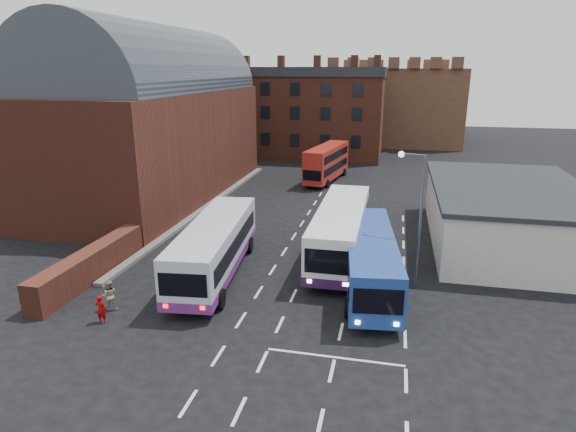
% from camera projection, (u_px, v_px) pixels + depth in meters
% --- Properties ---
extents(ground, '(180.00, 180.00, 0.00)m').
position_uv_depth(ground, '(246.00, 312.00, 24.75)').
color(ground, black).
extents(railway_station, '(12.00, 28.00, 16.00)m').
position_uv_depth(railway_station, '(153.00, 117.00, 45.32)').
color(railway_station, '#602B1E').
rests_on(railway_station, ground).
extents(forecourt_wall, '(1.20, 10.00, 1.80)m').
position_uv_depth(forecourt_wall, '(91.00, 265.00, 28.47)').
color(forecourt_wall, '#602B1E').
rests_on(forecourt_wall, ground).
extents(cream_building, '(10.40, 16.40, 4.25)m').
position_uv_depth(cream_building, '(507.00, 214.00, 34.05)').
color(cream_building, beige).
rests_on(cream_building, ground).
extents(brick_terrace, '(22.00, 10.00, 11.00)m').
position_uv_depth(brick_terrace, '(302.00, 117.00, 67.29)').
color(brick_terrace, brown).
rests_on(brick_terrace, ground).
extents(castle_keep, '(22.00, 22.00, 12.00)m').
position_uv_depth(castle_keep, '(392.00, 105.00, 83.29)').
color(castle_keep, brown).
rests_on(castle_keep, ground).
extents(bus_white_outbound, '(4.03, 12.24, 3.28)m').
position_uv_depth(bus_white_outbound, '(215.00, 244.00, 28.80)').
color(bus_white_outbound, silver).
rests_on(bus_white_outbound, ground).
extents(bus_white_inbound, '(3.21, 12.56, 3.42)m').
position_uv_depth(bus_white_inbound, '(341.00, 228.00, 31.49)').
color(bus_white_inbound, white).
rests_on(bus_white_inbound, ground).
extents(bus_blue, '(3.91, 11.57, 3.09)m').
position_uv_depth(bus_blue, '(370.00, 257.00, 27.11)').
color(bus_blue, navy).
rests_on(bus_blue, ground).
extents(bus_red_double, '(3.79, 9.94, 3.88)m').
position_uv_depth(bus_red_double, '(327.00, 163.00, 53.03)').
color(bus_red_double, '#AB241A').
rests_on(bus_red_double, ground).
extents(street_lamp, '(1.51, 0.64, 7.70)m').
position_uv_depth(street_lamp, '(416.00, 207.00, 26.66)').
color(street_lamp, '#55565C').
rests_on(street_lamp, ground).
extents(pedestrian_red, '(0.54, 0.35, 1.47)m').
position_uv_depth(pedestrian_red, '(101.00, 309.00, 23.58)').
color(pedestrian_red, '#940505').
rests_on(pedestrian_red, ground).
extents(pedestrian_beige, '(0.96, 0.86, 1.62)m').
position_uv_depth(pedestrian_beige, '(110.00, 295.00, 24.83)').
color(pedestrian_beige, '#9E927A').
rests_on(pedestrian_beige, ground).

